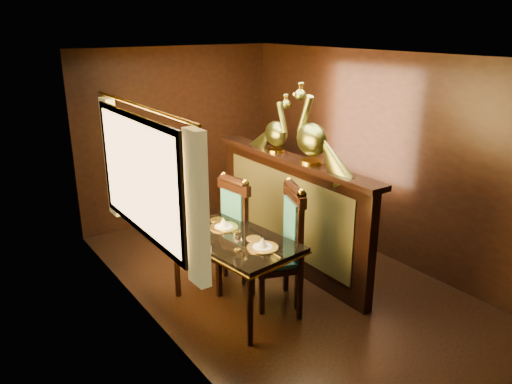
% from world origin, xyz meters
% --- Properties ---
extents(ground, '(5.00, 5.00, 0.00)m').
position_xyz_m(ground, '(0.00, 0.00, 0.00)').
color(ground, black).
rests_on(ground, ground).
extents(room_shell, '(3.04, 5.04, 2.52)m').
position_xyz_m(room_shell, '(-0.09, 0.02, 1.58)').
color(room_shell, black).
rests_on(room_shell, ground).
extents(partition, '(0.26, 2.70, 1.36)m').
position_xyz_m(partition, '(0.32, 0.30, 0.71)').
color(partition, black).
rests_on(partition, ground).
extents(dining_table, '(0.95, 1.40, 0.98)m').
position_xyz_m(dining_table, '(-0.70, -0.12, 0.70)').
color(dining_table, black).
rests_on(dining_table, ground).
extents(chair_left, '(0.61, 0.62, 1.31)m').
position_xyz_m(chair_left, '(-0.20, -0.31, 0.68)').
color(chair_left, black).
rests_on(chair_left, ground).
extents(chair_right, '(0.50, 0.52, 1.25)m').
position_xyz_m(chair_right, '(-0.46, 0.37, 0.65)').
color(chair_right, black).
rests_on(chair_right, ground).
extents(peacock_left, '(0.27, 0.71, 0.85)m').
position_xyz_m(peacock_left, '(0.33, -0.05, 1.78)').
color(peacock_left, '#164329').
rests_on(peacock_left, partition).
extents(peacock_right, '(0.22, 0.58, 0.69)m').
position_xyz_m(peacock_right, '(0.33, 0.58, 1.71)').
color(peacock_right, '#164329').
rests_on(peacock_right, partition).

